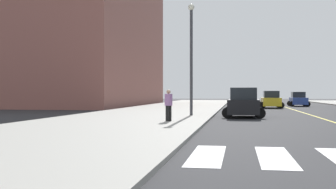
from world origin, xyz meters
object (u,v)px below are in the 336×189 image
car_yellow_second (271,100)px  pedestrian_walking_west (169,104)px  car_blue_nearest (298,100)px  car_black_fourth (244,104)px  street_lamp (191,50)px

car_yellow_second → pedestrian_walking_west: bearing=-106.8°
car_blue_nearest → car_yellow_second: bearing=60.2°
car_black_fourth → street_lamp: 5.22m
car_blue_nearest → car_yellow_second: 7.69m
street_lamp → pedestrian_walking_west: bearing=-95.3°
car_yellow_second → car_black_fourth: 18.68m
car_yellow_second → street_lamp: bearing=-110.1°
car_blue_nearest → street_lamp: bearing=67.9°
car_yellow_second → car_black_fourth: (-3.21, -18.40, 0.07)m
car_yellow_second → street_lamp: size_ratio=0.56×
street_lamp → car_yellow_second: bearing=70.5°
car_blue_nearest → pedestrian_walking_west: size_ratio=2.34×
pedestrian_walking_west → street_lamp: street_lamp is taller
car_blue_nearest → street_lamp: (-10.66, -25.83, 3.82)m
pedestrian_walking_west → car_black_fourth: bearing=-173.3°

